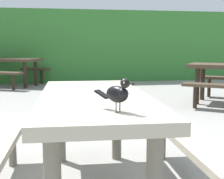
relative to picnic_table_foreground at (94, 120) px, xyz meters
The scene contains 4 objects.
hedge_wall 7.87m from the picnic_table_foreground, 90.64° to the left, with size 28.00×1.24×2.11m, color #387A33.
picnic_table_foreground is the anchor object (origin of this frame).
bird_grackle 0.70m from the picnic_table_foreground, 85.42° to the right, with size 0.18×0.25×0.18m.
picnic_table_mid_left 6.91m from the picnic_table_foreground, 102.55° to the left, with size 2.28×2.27×0.74m.
Camera 1 is at (-0.19, -2.12, 1.09)m, focal length 52.12 mm.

